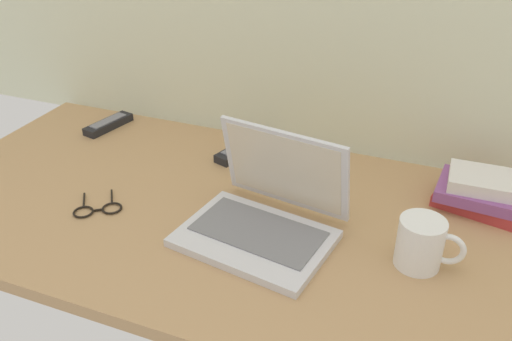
{
  "coord_description": "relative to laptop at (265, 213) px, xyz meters",
  "views": [
    {
      "loc": [
        0.4,
        -0.93,
        0.73
      ],
      "look_at": [
        0.03,
        0.0,
        0.15
      ],
      "focal_mm": 37.64,
      "sensor_mm": 36.0,
      "label": 1
    }
  ],
  "objects": [
    {
      "name": "desk",
      "position": [
        -0.07,
        0.04,
        -0.06
      ],
      "size": [
        1.6,
        0.76,
        0.03
      ],
      "color": "tan",
      "rests_on": "ground"
    },
    {
      "name": "laptop",
      "position": [
        0.0,
        0.0,
        0.0
      ],
      "size": [
        0.34,
        0.31,
        0.21
      ],
      "color": "silver",
      "rests_on": "desk"
    },
    {
      "name": "coffee_mug",
      "position": [
        0.32,
        0.01,
        0.01
      ],
      "size": [
        0.13,
        0.09,
        0.1
      ],
      "color": "white",
      "rests_on": "desk"
    },
    {
      "name": "remote_control_near",
      "position": [
        -0.19,
        0.3,
        -0.03
      ],
      "size": [
        0.09,
        0.17,
        0.02
      ],
      "color": "black",
      "rests_on": "desk"
    },
    {
      "name": "remote_control_far",
      "position": [
        -0.62,
        0.31,
        -0.03
      ],
      "size": [
        0.08,
        0.17,
        0.02
      ],
      "color": "black",
      "rests_on": "desk"
    },
    {
      "name": "eyeglasses",
      "position": [
        -0.39,
        -0.07,
        -0.04
      ],
      "size": [
        0.13,
        0.14,
        0.01
      ],
      "color": "black",
      "rests_on": "desk"
    },
    {
      "name": "book_stack",
      "position": [
        0.43,
        0.27,
        -0.01
      ],
      "size": [
        0.21,
        0.16,
        0.08
      ],
      "color": "#B23333",
      "rests_on": "desk"
    }
  ]
}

